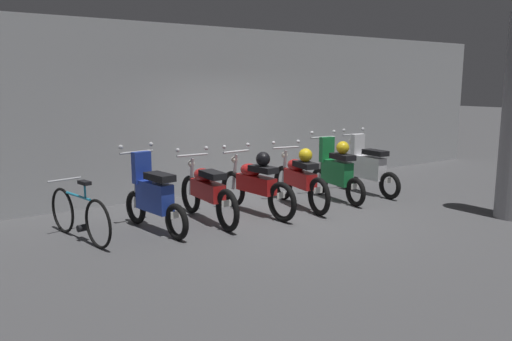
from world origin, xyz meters
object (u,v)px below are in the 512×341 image
at_px(motorbike_slot_0, 153,197).
at_px(bicycle, 79,215).
at_px(motorbike_slot_1, 207,191).
at_px(motorbike_slot_3, 300,178).
at_px(motorbike_slot_4, 336,170).
at_px(motorbike_slot_2, 256,183).
at_px(motorbike_slot_5, 367,168).

relative_size(motorbike_slot_0, bicycle, 0.98).
relative_size(motorbike_slot_1, motorbike_slot_3, 1.01).
bearing_deg(motorbike_slot_0, motorbike_slot_3, -0.94).
relative_size(motorbike_slot_4, bicycle, 0.99).
height_order(motorbike_slot_0, motorbike_slot_1, motorbike_slot_0).
height_order(motorbike_slot_2, motorbike_slot_3, same).
distance_m(motorbike_slot_0, motorbike_slot_2, 1.84).
height_order(motorbike_slot_0, motorbike_slot_3, motorbike_slot_0).
xyz_separation_m(motorbike_slot_4, motorbike_slot_5, (0.92, 0.07, -0.04)).
relative_size(motorbike_slot_3, bicycle, 1.14).
relative_size(motorbike_slot_0, motorbike_slot_4, 1.00).
bearing_deg(bicycle, motorbike_slot_2, -3.00).
bearing_deg(motorbike_slot_0, motorbike_slot_5, 0.92).
bearing_deg(motorbike_slot_5, motorbike_slot_2, -178.35).
distance_m(motorbike_slot_3, motorbike_slot_5, 1.84).
bearing_deg(motorbike_slot_4, motorbike_slot_2, -179.84).
height_order(motorbike_slot_2, motorbike_slot_5, motorbike_slot_5).
height_order(motorbike_slot_3, bicycle, motorbike_slot_3).
relative_size(motorbike_slot_0, motorbike_slot_3, 0.86).
xyz_separation_m(motorbike_slot_3, motorbike_slot_4, (0.92, 0.05, 0.04)).
height_order(motorbike_slot_1, motorbike_slot_4, motorbike_slot_4).
distance_m(motorbike_slot_2, bicycle, 2.90).
height_order(motorbike_slot_0, motorbike_slot_5, same).
bearing_deg(motorbike_slot_0, motorbike_slot_4, -0.00).
distance_m(motorbike_slot_1, bicycle, 1.98).
bearing_deg(bicycle, motorbike_slot_5, -0.73).
distance_m(motorbike_slot_0, bicycle, 1.07).
xyz_separation_m(motorbike_slot_0, motorbike_slot_5, (4.61, 0.07, 0.00)).
height_order(motorbike_slot_2, motorbike_slot_4, motorbike_slot_4).
xyz_separation_m(motorbike_slot_0, motorbike_slot_3, (2.77, -0.05, 0.00)).
xyz_separation_m(motorbike_slot_0, bicycle, (-1.05, 0.15, -0.17)).
relative_size(motorbike_slot_3, motorbike_slot_5, 1.15).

